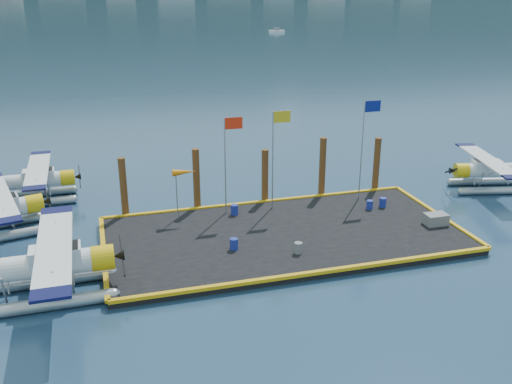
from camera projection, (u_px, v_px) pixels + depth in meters
ground at (284, 239)px, 32.72m from camera, size 4000.00×4000.00×0.00m
dock at (284, 236)px, 32.65m from camera, size 20.00×10.00×0.40m
dock_bumpers at (284, 231)px, 32.55m from camera, size 20.25×10.25×0.18m
seaplane_a at (48, 268)px, 26.10m from camera, size 8.92×9.82×3.51m
seaplane_c at (34, 183)px, 37.85m from camera, size 7.80×8.59×3.07m
seaplane_d at (491, 172)px, 40.09m from camera, size 7.85×8.52×3.02m
drum_1 at (298, 248)px, 30.00m from camera, size 0.43×0.43×0.60m
drum_2 at (370, 205)px, 35.90m from camera, size 0.40×0.40×0.56m
drum_3 at (234, 244)px, 30.43m from camera, size 0.44×0.44×0.62m
drum_4 at (383, 202)px, 36.23m from camera, size 0.43×0.43×0.60m
drum_5 at (234, 210)px, 35.02m from camera, size 0.45×0.45×0.63m
crate at (436, 219)px, 33.59m from camera, size 1.31×0.87×0.65m
flagpole_red at (228, 151)px, 34.04m from camera, size 1.14×0.08×6.00m
flagpole_yellow at (276, 145)px, 34.77m from camera, size 1.14×0.08×6.20m
flagpole_blue at (366, 136)px, 36.27m from camera, size 1.14×0.08×6.50m
windsock at (184, 173)px, 33.73m from camera, size 1.40×0.44×3.12m
piling_0 at (124, 189)px, 34.70m from camera, size 0.44×0.44×4.00m
piling_1 at (197, 181)px, 35.83m from camera, size 0.44×0.44×4.20m
piling_2 at (265, 178)px, 37.06m from camera, size 0.44×0.44×3.80m
piling_3 at (322, 169)px, 38.01m from camera, size 0.44×0.44×4.30m
piling_4 at (376, 166)px, 39.10m from camera, size 0.44×0.44×4.00m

